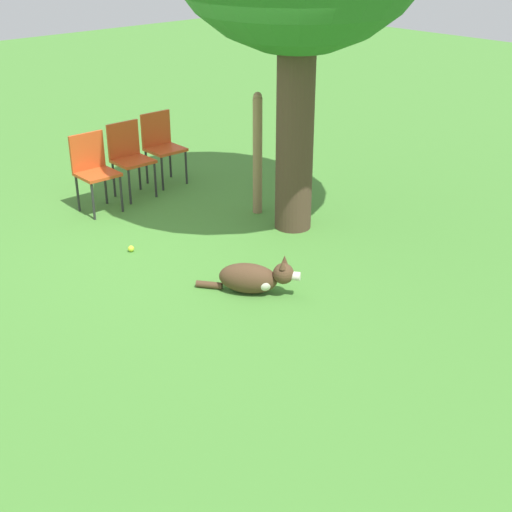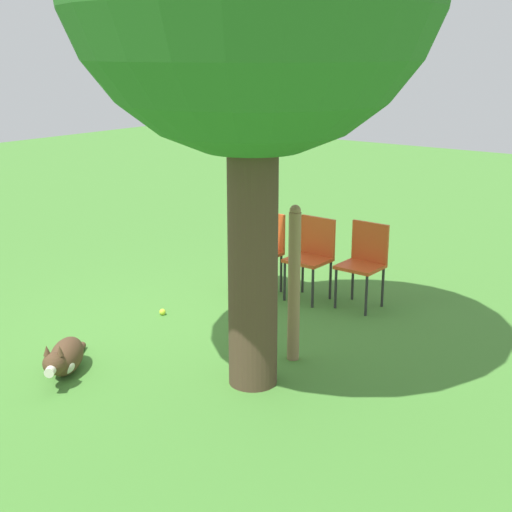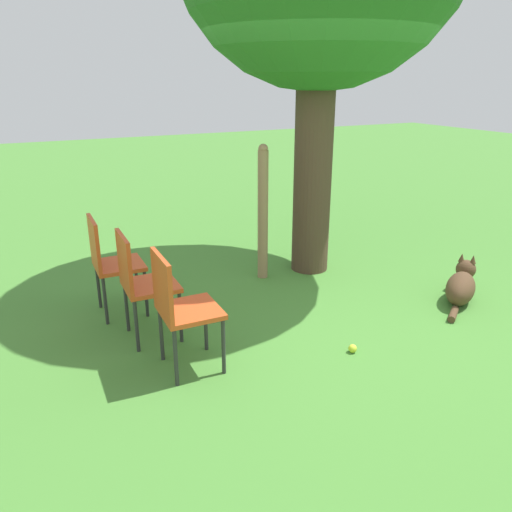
{
  "view_description": "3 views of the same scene",
  "coord_description": "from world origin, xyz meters",
  "px_view_note": "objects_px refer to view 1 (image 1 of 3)",
  "views": [
    {
      "loc": [
        5.44,
        -4.47,
        3.2
      ],
      "look_at": [
        1.2,
        -0.52,
        0.44
      ],
      "focal_mm": 50.0,
      "sensor_mm": 36.0,
      "label": 1
    },
    {
      "loc": [
        4.66,
        4.29,
        2.73
      ],
      "look_at": [
        0.25,
        1.0,
        1.13
      ],
      "focal_mm": 50.0,
      "sensor_mm": 36.0,
      "label": 2
    },
    {
      "loc": [
        -2.72,
        -3.55,
        2.08
      ],
      "look_at": [
        -0.77,
        0.31,
        0.52
      ],
      "focal_mm": 35.0,
      "sensor_mm": 36.0,
      "label": 3
    }
  ],
  "objects_px": {
    "red_chair_0": "(93,167)",
    "red_chair_2": "(161,143)",
    "fence_post": "(258,154)",
    "red_chair_1": "(129,154)",
    "dog": "(255,278)",
    "tennis_ball": "(131,249)"
  },
  "relations": [
    {
      "from": "fence_post",
      "to": "red_chair_0",
      "type": "distance_m",
      "value": 1.95
    },
    {
      "from": "red_chair_1",
      "to": "red_chair_2",
      "type": "relative_size",
      "value": 1.0
    },
    {
      "from": "dog",
      "to": "red_chair_2",
      "type": "height_order",
      "value": "red_chair_2"
    },
    {
      "from": "tennis_ball",
      "to": "red_chair_1",
      "type": "bearing_deg",
      "value": 145.56
    },
    {
      "from": "dog",
      "to": "red_chair_1",
      "type": "distance_m",
      "value": 3.07
    },
    {
      "from": "red_chair_0",
      "to": "red_chair_1",
      "type": "bearing_deg",
      "value": 103.73
    },
    {
      "from": "dog",
      "to": "red_chair_2",
      "type": "relative_size",
      "value": 0.93
    },
    {
      "from": "dog",
      "to": "red_chair_0",
      "type": "bearing_deg",
      "value": 143.82
    },
    {
      "from": "red_chair_1",
      "to": "red_chair_2",
      "type": "height_order",
      "value": "same"
    },
    {
      "from": "fence_post",
      "to": "red_chair_2",
      "type": "xyz_separation_m",
      "value": [
        -1.65,
        -0.18,
        -0.19
      ]
    },
    {
      "from": "red_chair_0",
      "to": "red_chair_2",
      "type": "distance_m",
      "value": 1.21
    },
    {
      "from": "fence_post",
      "to": "red_chair_1",
      "type": "bearing_deg",
      "value": -153.11
    },
    {
      "from": "red_chair_0",
      "to": "red_chair_1",
      "type": "relative_size",
      "value": 1.0
    },
    {
      "from": "red_chair_0",
      "to": "tennis_ball",
      "type": "xyz_separation_m",
      "value": [
        1.29,
        -0.39,
        -0.51
      ]
    },
    {
      "from": "dog",
      "to": "red_chair_0",
      "type": "relative_size",
      "value": 0.93
    },
    {
      "from": "dog",
      "to": "red_chair_1",
      "type": "bearing_deg",
      "value": 132.73
    },
    {
      "from": "dog",
      "to": "red_chair_0",
      "type": "height_order",
      "value": "red_chair_0"
    },
    {
      "from": "fence_post",
      "to": "tennis_ball",
      "type": "xyz_separation_m",
      "value": [
        -0.09,
        -1.74,
        -0.69
      ]
    },
    {
      "from": "fence_post",
      "to": "red_chair_1",
      "type": "xyz_separation_m",
      "value": [
        -1.52,
        -0.77,
        -0.19
      ]
    },
    {
      "from": "red_chair_0",
      "to": "red_chair_2",
      "type": "bearing_deg",
      "value": 103.73
    },
    {
      "from": "red_chair_1",
      "to": "red_chair_2",
      "type": "xyz_separation_m",
      "value": [
        -0.13,
        0.59,
        0.0
      ]
    },
    {
      "from": "red_chair_1",
      "to": "red_chair_0",
      "type": "bearing_deg",
      "value": -76.27
    }
  ]
}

